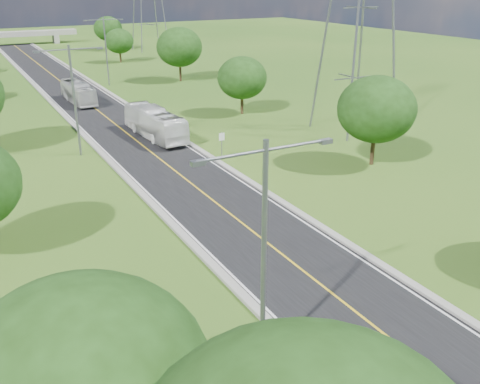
# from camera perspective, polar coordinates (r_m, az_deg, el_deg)

# --- Properties ---
(ground) EXTENTS (260.00, 260.00, 0.00)m
(ground) POSITION_cam_1_polar(r_m,az_deg,el_deg) (67.49, -14.52, 8.05)
(ground) COLOR #2A5217
(ground) RESTS_ON ground
(road) EXTENTS (8.00, 150.00, 0.06)m
(road) POSITION_cam_1_polar(r_m,az_deg,el_deg) (73.19, -15.75, 9.00)
(road) COLOR black
(road) RESTS_ON ground
(curb_left) EXTENTS (0.50, 150.00, 0.22)m
(curb_left) POSITION_cam_1_polar(r_m,az_deg,el_deg) (72.38, -19.05, 8.56)
(curb_left) COLOR gray
(curb_left) RESTS_ON ground
(curb_right) EXTENTS (0.50, 150.00, 0.22)m
(curb_right) POSITION_cam_1_polar(r_m,az_deg,el_deg) (74.20, -12.54, 9.53)
(curb_right) COLOR gray
(curb_right) RESTS_ON ground
(speed_limit_sign) EXTENTS (0.55, 0.09, 2.40)m
(speed_limit_sign) POSITION_cam_1_polar(r_m,az_deg,el_deg) (48.72, -1.96, 5.46)
(speed_limit_sign) COLOR slate
(speed_limit_sign) RESTS_ON ground
(overpass) EXTENTS (30.00, 3.00, 3.20)m
(overpass) POSITION_cam_1_polar(r_m,az_deg,el_deg) (145.24, -23.11, 15.15)
(overpass) COLOR gray
(overpass) RESTS_ON ground
(streetlight_near_left) EXTENTS (5.90, 0.25, 10.00)m
(streetlight_near_left) POSITION_cam_1_polar(r_m,az_deg,el_deg) (20.82, 2.59, -5.16)
(streetlight_near_left) COLOR slate
(streetlight_near_left) RESTS_ON ground
(streetlight_mid_left) EXTENTS (5.90, 0.25, 10.00)m
(streetlight_mid_left) POSITION_cam_1_polar(r_m,az_deg,el_deg) (50.65, -17.33, 10.20)
(streetlight_mid_left) COLOR slate
(streetlight_mid_left) RESTS_ON ground
(streetlight_far_right) EXTENTS (5.90, 0.25, 10.00)m
(streetlight_far_right) POSITION_cam_1_polar(r_m,az_deg,el_deg) (85.16, -14.14, 14.94)
(streetlight_far_right) COLOR slate
(streetlight_far_right) RESTS_ON ground
(tree_rb) EXTENTS (6.72, 6.72, 7.82)m
(tree_rb) POSITION_cam_1_polar(r_m,az_deg,el_deg) (47.50, 14.36, 8.55)
(tree_rb) COLOR black
(tree_rb) RESTS_ON ground
(tree_rc) EXTENTS (5.88, 5.88, 6.84)m
(tree_rc) POSITION_cam_1_polar(r_m,az_deg,el_deg) (64.64, 0.22, 12.08)
(tree_rc) COLOR black
(tree_rc) RESTS_ON ground
(tree_rd) EXTENTS (7.14, 7.14, 8.30)m
(tree_rd) POSITION_cam_1_polar(r_m,az_deg,el_deg) (86.84, -6.49, 15.11)
(tree_rd) COLOR black
(tree_rd) RESTS_ON ground
(tree_re) EXTENTS (5.46, 5.46, 6.35)m
(tree_re) POSITION_cam_1_polar(r_m,az_deg,el_deg) (108.71, -12.77, 15.43)
(tree_re) COLOR black
(tree_re) RESTS_ON ground
(tree_rf) EXTENTS (6.30, 6.30, 7.33)m
(tree_rf) POSITION_cam_1_polar(r_m,az_deg,el_deg) (128.76, -13.90, 16.56)
(tree_rf) COLOR black
(tree_rf) RESTS_ON ground
(bus_outbound) EXTENTS (3.19, 10.89, 3.00)m
(bus_outbound) POSITION_cam_1_polar(r_m,az_deg,el_deg) (55.68, -9.07, 7.26)
(bus_outbound) COLOR white
(bus_outbound) RESTS_ON road
(bus_inbound) EXTENTS (2.59, 9.77, 2.70)m
(bus_inbound) POSITION_cam_1_polar(r_m,az_deg,el_deg) (74.05, -16.87, 10.13)
(bus_inbound) COLOR silver
(bus_inbound) RESTS_ON road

